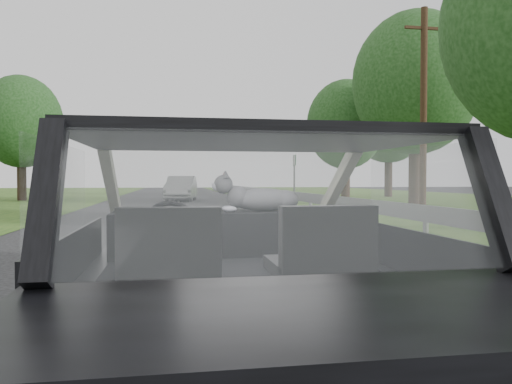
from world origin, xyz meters
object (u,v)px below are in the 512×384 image
object	(u,v)px
utility_pole	(424,111)
highway_sign	(294,177)
cat	(264,198)
other_car	(181,188)
subject_car	(240,266)

from	to	relation	value
utility_pole	highway_sign	bearing A→B (deg)	95.72
cat	other_car	bearing A→B (deg)	90.11
cat	utility_pole	bearing A→B (deg)	57.87
highway_sign	utility_pole	distance (m)	13.80
cat	highway_sign	size ratio (longest dim) A/B	0.23
other_car	highway_sign	size ratio (longest dim) A/B	1.57
other_car	highway_sign	distance (m)	7.20
subject_car	highway_sign	world-z (taller)	highway_sign
subject_car	utility_pole	bearing A→B (deg)	58.25
cat	subject_car	bearing A→B (deg)	-113.33
subject_car	highway_sign	distance (m)	28.27
other_car	utility_pole	distance (m)	14.91
other_car	cat	bearing A→B (deg)	-82.53
subject_car	highway_sign	xyz separation A→B (m)	(7.18, 27.34, 0.63)
subject_car	cat	bearing A→B (deg)	66.71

